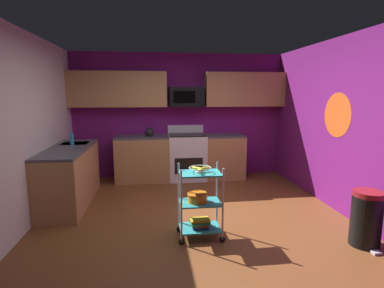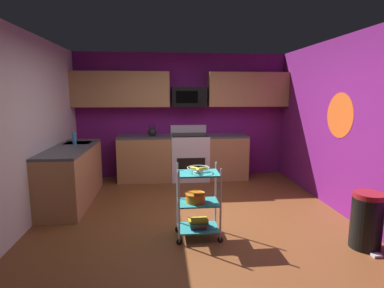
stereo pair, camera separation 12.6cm
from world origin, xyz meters
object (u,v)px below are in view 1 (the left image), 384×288
object	(u,v)px
microwave	(186,97)
fruit_bowl	(200,169)
trash_can	(366,219)
oven_range	(187,156)
mixing_bowl_large	(197,197)
dish_soap_bottle	(72,139)
kettle	(150,132)
book_stack	(200,223)
rolling_cart	(200,202)

from	to	relation	value
microwave	fruit_bowl	size ratio (longest dim) A/B	2.57
fruit_bowl	trash_can	bearing A→B (deg)	-13.17
oven_range	mixing_bowl_large	bearing A→B (deg)	-93.58
oven_range	fruit_bowl	distance (m)	2.67
fruit_bowl	dish_soap_bottle	xyz separation A→B (m)	(-1.91, 1.71, 0.14)
oven_range	kettle	world-z (taller)	kettle
book_stack	trash_can	world-z (taller)	trash_can
oven_range	rolling_cart	xyz separation A→B (m)	(-0.13, -2.64, -0.03)
microwave	rolling_cart	size ratio (longest dim) A/B	0.77
microwave	kettle	xyz separation A→B (m)	(-0.76, -0.11, -0.70)
trash_can	mixing_bowl_large	bearing A→B (deg)	167.05
oven_range	kettle	size ratio (longest dim) A/B	4.17
oven_range	rolling_cart	bearing A→B (deg)	-92.87
microwave	mixing_bowl_large	distance (m)	2.99
oven_range	fruit_bowl	world-z (taller)	oven_range
book_stack	kettle	size ratio (longest dim) A/B	0.94
trash_can	rolling_cart	bearing A→B (deg)	166.83
fruit_bowl	mixing_bowl_large	distance (m)	0.36
fruit_bowl	mixing_bowl_large	xyz separation A→B (m)	(-0.03, -0.00, -0.36)
fruit_bowl	dish_soap_bottle	size ratio (longest dim) A/B	1.36
mixing_bowl_large	rolling_cart	bearing A→B (deg)	-0.00
microwave	mixing_bowl_large	bearing A→B (deg)	-93.44
kettle	mixing_bowl_large	bearing A→B (deg)	-77.26
book_stack	mixing_bowl_large	bearing A→B (deg)	-180.00
oven_range	dish_soap_bottle	distance (m)	2.31
mixing_bowl_large	trash_can	bearing A→B (deg)	-12.95
microwave	mixing_bowl_large	xyz separation A→B (m)	(-0.16, -2.74, -1.18)
book_stack	microwave	bearing A→B (deg)	87.25
fruit_bowl	kettle	xyz separation A→B (m)	(-0.63, 2.64, 0.12)
kettle	dish_soap_bottle	world-z (taller)	kettle
book_stack	rolling_cart	bearing A→B (deg)	-90.06
microwave	rolling_cart	distance (m)	3.02
book_stack	trash_can	xyz separation A→B (m)	(1.90, -0.44, 0.14)
rolling_cart	trash_can	xyz separation A→B (m)	(1.90, -0.44, -0.12)
microwave	rolling_cart	world-z (taller)	microwave
mixing_bowl_large	trash_can	size ratio (longest dim) A/B	0.38
mixing_bowl_large	dish_soap_bottle	bearing A→B (deg)	137.64
rolling_cart	kettle	world-z (taller)	kettle
microwave	oven_range	bearing A→B (deg)	-89.74
oven_range	book_stack	xyz separation A→B (m)	(-0.13, -2.64, -0.29)
rolling_cart	mixing_bowl_large	distance (m)	0.08
oven_range	microwave	size ratio (longest dim) A/B	1.57
microwave	dish_soap_bottle	xyz separation A→B (m)	(-2.04, -1.04, -0.68)
mixing_bowl_large	dish_soap_bottle	xyz separation A→B (m)	(-1.87, 1.71, 0.50)
rolling_cart	book_stack	world-z (taller)	rolling_cart
fruit_bowl	oven_range	bearing A→B (deg)	87.13
microwave	rolling_cart	xyz separation A→B (m)	(-0.13, -2.74, -1.25)
rolling_cart	book_stack	xyz separation A→B (m)	(0.00, 0.00, -0.27)
fruit_bowl	mixing_bowl_large	size ratio (longest dim) A/B	1.08
trash_can	oven_range	bearing A→B (deg)	119.80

